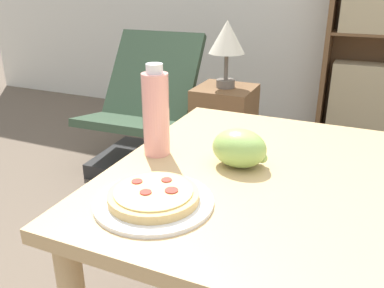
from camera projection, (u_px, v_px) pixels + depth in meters
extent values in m
cube|color=tan|center=(332.00, 191.00, 1.00)|extent=(1.12, 0.91, 0.03)
cylinder|color=tan|center=(203.00, 205.00, 1.66)|extent=(0.06, 0.06, 0.72)
cylinder|color=white|center=(154.00, 202.00, 0.91)|extent=(0.27, 0.27, 0.01)
cylinder|color=#DBB26B|center=(154.00, 196.00, 0.90)|extent=(0.20, 0.20, 0.02)
cylinder|color=#EACC7A|center=(153.00, 191.00, 0.90)|extent=(0.18, 0.18, 0.00)
cylinder|color=#A83328|center=(172.00, 190.00, 0.89)|extent=(0.03, 0.03, 0.00)
cylinder|color=#A83328|center=(137.00, 181.00, 0.93)|extent=(0.03, 0.03, 0.00)
cylinder|color=#A83328|center=(146.00, 192.00, 0.88)|extent=(0.03, 0.03, 0.00)
cylinder|color=#A83328|center=(167.00, 180.00, 0.94)|extent=(0.02, 0.02, 0.00)
ellipsoid|color=#93BC5B|center=(239.00, 148.00, 1.07)|extent=(0.15, 0.11, 0.10)
sphere|color=#93BC5B|center=(263.00, 158.00, 1.08)|extent=(0.03, 0.03, 0.03)
sphere|color=#93BC5B|center=(244.00, 156.00, 1.03)|extent=(0.02, 0.02, 0.02)
sphere|color=#93BC5B|center=(247.00, 147.00, 1.07)|extent=(0.02, 0.02, 0.02)
sphere|color=#93BC5B|center=(260.00, 158.00, 1.09)|extent=(0.02, 0.02, 0.02)
sphere|color=#93BC5B|center=(256.00, 143.00, 1.10)|extent=(0.02, 0.02, 0.02)
sphere|color=#93BC5B|center=(252.00, 154.00, 1.05)|extent=(0.02, 0.02, 0.02)
cylinder|color=pink|center=(156.00, 115.00, 1.13)|extent=(0.07, 0.07, 0.23)
cylinder|color=white|center=(154.00, 68.00, 1.08)|extent=(0.05, 0.05, 0.03)
cube|color=black|center=(142.00, 162.00, 2.78)|extent=(0.59, 0.57, 0.10)
cube|color=#334733|center=(133.00, 123.00, 2.60)|extent=(0.64, 0.53, 0.14)
cube|color=#334733|center=(154.00, 75.00, 2.77)|extent=(0.64, 0.43, 0.55)
cube|color=brown|center=(330.00, 32.00, 3.13)|extent=(0.04, 0.30, 1.67)
cube|color=brown|center=(378.00, 32.00, 3.12)|extent=(0.72, 0.01, 1.67)
cube|color=brown|center=(361.00, 136.00, 3.31)|extent=(0.64, 0.28, 0.02)
cube|color=tan|center=(367.00, 101.00, 3.18)|extent=(0.56, 0.21, 0.59)
cube|color=brown|center=(378.00, 34.00, 3.00)|extent=(0.64, 0.28, 0.02)
cube|color=brown|center=(224.00, 135.00, 2.54)|extent=(0.34, 0.34, 0.61)
cylinder|color=#665B51|center=(226.00, 83.00, 2.42)|extent=(0.11, 0.11, 0.05)
cylinder|color=#665B51|center=(226.00, 67.00, 2.38)|extent=(0.02, 0.02, 0.15)
cone|color=beige|center=(227.00, 37.00, 2.31)|extent=(0.21, 0.21, 0.19)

